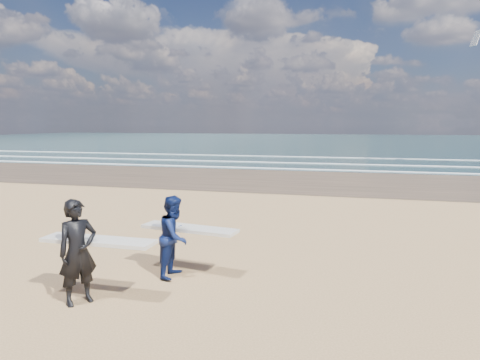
# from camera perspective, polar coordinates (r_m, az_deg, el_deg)

# --- Properties ---
(ocean) EXTENTS (220.00, 100.00, 0.02)m
(ocean) POSITION_cam_1_polar(r_m,az_deg,el_deg) (80.77, 25.48, 4.53)
(ocean) COLOR #193639
(ocean) RESTS_ON ground
(surfer_near) EXTENTS (2.20, 1.03, 1.93)m
(surfer_near) POSITION_cam_1_polar(r_m,az_deg,el_deg) (8.39, -20.53, -8.80)
(surfer_near) COLOR black
(surfer_near) RESTS_ON ground
(surfer_far) EXTENTS (2.25, 1.20, 1.76)m
(surfer_far) POSITION_cam_1_polar(r_m,az_deg,el_deg) (9.34, -8.56, -7.34)
(surfer_far) COLOR #0D1A4A
(surfer_far) RESTS_ON ground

